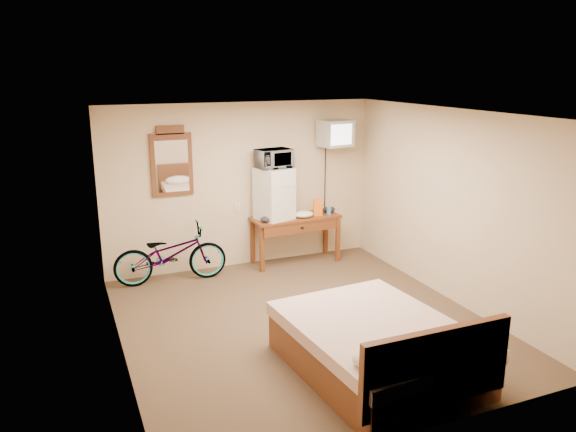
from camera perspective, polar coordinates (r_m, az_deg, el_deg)
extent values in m
plane|color=#493424|center=(6.92, 1.55, -10.75)|extent=(4.60, 4.60, 0.00)
plane|color=silver|center=(6.26, 1.71, 10.37)|extent=(4.60, 4.60, 0.00)
cube|color=beige|center=(8.57, -4.71, 3.10)|extent=(4.20, 0.04, 2.50)
cube|color=beige|center=(4.59, 13.60, -7.86)|extent=(4.20, 0.04, 2.50)
cube|color=beige|center=(5.96, -17.13, -2.79)|extent=(0.04, 4.60, 2.50)
cube|color=beige|center=(7.56, 16.30, 0.95)|extent=(0.04, 4.60, 2.50)
cube|color=silver|center=(8.60, -5.14, 0.89)|extent=(0.08, 0.01, 0.13)
cube|color=#622E15|center=(8.72, 0.77, -0.16)|extent=(1.39, 0.58, 0.04)
cube|color=#622E15|center=(8.41, -2.66, -3.41)|extent=(0.06, 0.06, 0.71)
cube|color=#622E15|center=(8.90, 5.07, -2.41)|extent=(0.06, 0.06, 0.71)
cube|color=#622E15|center=(8.79, -3.61, -2.60)|extent=(0.06, 0.06, 0.71)
cube|color=#622E15|center=(9.27, 3.85, -1.68)|extent=(0.06, 0.06, 0.71)
cube|color=#622E15|center=(8.54, 1.39, -1.18)|extent=(1.25, 0.09, 0.16)
cube|color=black|center=(8.52, 1.44, -1.21)|extent=(0.05, 0.02, 0.03)
cube|color=silver|center=(8.49, -1.41, 2.30)|extent=(0.60, 0.59, 0.79)
cube|color=#ADADA7|center=(8.25, -0.83, 3.04)|extent=(0.48, 0.01, 0.00)
cylinder|color=#ADADA7|center=(8.23, -1.94, 1.55)|extent=(0.02, 0.02, 0.28)
imported|color=silver|center=(8.39, -1.44, 5.86)|extent=(0.56, 0.42, 0.28)
cube|color=orange|center=(8.74, 3.04, 0.90)|extent=(0.15, 0.10, 0.27)
cylinder|color=#3D87D0|center=(8.82, 4.18, 0.54)|extent=(0.07, 0.07, 0.12)
ellipsoid|color=white|center=(8.65, 1.59, 0.18)|extent=(0.31, 0.24, 0.10)
ellipsoid|color=black|center=(8.38, -1.99, -0.30)|extent=(0.25, 0.19, 0.10)
ellipsoid|color=black|center=(8.97, 4.19, 0.68)|extent=(0.20, 0.17, 0.09)
cube|color=black|center=(8.98, 4.05, 7.95)|extent=(0.14, 0.02, 0.14)
cylinder|color=black|center=(8.94, 4.18, 7.92)|extent=(0.05, 0.30, 0.05)
cube|color=#ADADA7|center=(8.74, 4.85, 8.38)|extent=(0.51, 0.45, 0.40)
cube|color=white|center=(8.56, 5.46, 8.23)|extent=(0.38, 0.07, 0.31)
cube|color=black|center=(8.91, 4.26, 8.52)|extent=(0.29, 0.05, 0.25)
cube|color=brown|center=(8.21, -11.73, 5.11)|extent=(0.60, 0.04, 0.90)
cube|color=brown|center=(8.15, -11.91, 8.56)|extent=(0.40, 0.04, 0.13)
cube|color=white|center=(8.20, -11.69, 4.97)|extent=(0.47, 0.01, 0.74)
imported|color=black|center=(8.17, -11.85, -3.81)|extent=(1.62, 0.65, 0.84)
cube|color=brown|center=(5.90, 8.85, -13.58)|extent=(1.60, 2.05, 0.40)
cube|color=beige|center=(5.78, 8.95, -11.40)|extent=(1.65, 2.10, 0.14)
cube|color=brown|center=(5.04, 14.86, -14.63)|extent=(1.46, 0.08, 0.70)
ellipsoid|color=silver|center=(5.07, 9.55, -13.74)|extent=(0.57, 0.35, 0.20)
ellipsoid|color=silver|center=(5.43, 15.80, -12.08)|extent=(0.57, 0.35, 0.20)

